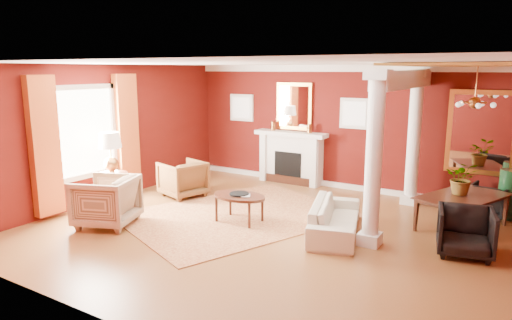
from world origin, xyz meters
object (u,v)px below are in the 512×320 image
Objects in this scene: armchair_leopard at (183,177)px; coffee_table at (239,197)px; armchair_stripe at (106,199)px; side_table at (111,157)px; sofa at (335,213)px; dining_table at (464,203)px.

armchair_leopard reaches higher than coffee_table.
armchair_stripe is 0.64× the size of side_table.
armchair_stripe is 0.97× the size of coffee_table.
sofa is at bearing 11.25° from coffee_table.
armchair_stripe is at bearing -144.07° from coffee_table.
armchair_leopard is 0.51× the size of dining_table.
coffee_table is 4.01m from dining_table.
armchair_leopard is 5.72m from dining_table.
armchair_stripe reaches higher than armchair_leopard.
sofa is 1.93× the size of armchair_stripe.
dining_table is (6.29, 2.38, -0.58)m from side_table.
coffee_table is (2.04, -0.79, 0.03)m from armchair_leopard.
armchair_stripe is at bearing 98.79° from sofa.
armchair_stripe is 6.40m from dining_table.
side_table reaches higher than armchair_leopard.
side_table is at bearing -158.50° from armchair_stripe.
sofa is at bearing 100.10° from armchair_leopard.
dining_table is at bearing 116.59° from armchair_leopard.
armchair_stripe is at bearing 18.99° from armchair_leopard.
side_table is 6.75m from dining_table.
armchair_leopard is at bearing 158.77° from coffee_table.
coffee_table is 0.66× the size of side_table.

